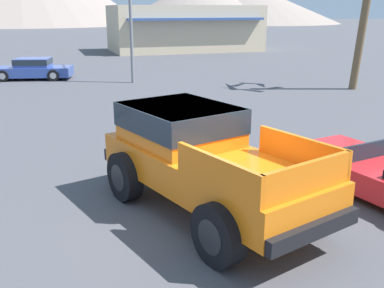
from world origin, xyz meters
The scene contains 5 objects.
ground_plane centered at (0.00, 0.00, 0.00)m, with size 320.00×320.00×0.00m, color #4C4C51.
orange_pickup_truck centered at (0.10, 0.06, 1.09)m, with size 3.33×5.37×1.91m.
parked_car_blue centered at (-3.00, 18.78, 0.59)m, with size 4.52×2.67×1.15m.
traffic_light_main centered at (1.99, 17.15, 4.11)m, with size 0.38×3.60×5.91m.
storefront_building centered at (10.44, 33.43, 2.04)m, with size 13.38×7.63×4.07m.
Camera 1 is at (-2.57, -7.49, 3.68)m, focal length 42.00 mm.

